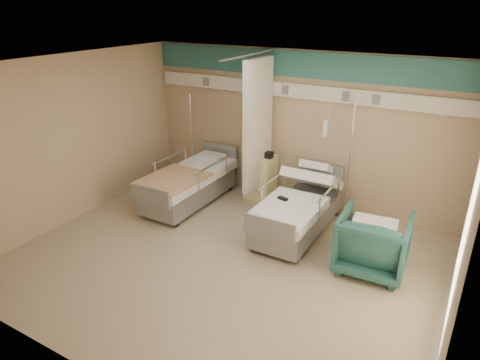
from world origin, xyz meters
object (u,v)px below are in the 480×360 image
at_px(bedside_cabinet, 261,177).
at_px(visitor_armchair, 373,242).
at_px(bed_right, 297,214).
at_px(iv_stand_left, 193,166).
at_px(iv_stand_right, 346,193).
at_px(bed_left, 189,187).

xyz_separation_m(bedside_cabinet, visitor_armchair, (2.49, -1.38, 0.01)).
xyz_separation_m(bed_right, iv_stand_left, (-2.68, 0.80, 0.08)).
bearing_deg(iv_stand_right, visitor_armchair, -60.10).
bearing_deg(bedside_cabinet, bed_left, -139.40).
height_order(bed_right, visitor_armchair, visitor_armchair).
bearing_deg(bed_right, iv_stand_left, 163.47).
bearing_deg(bed_left, bed_right, 0.00).
height_order(bed_right, bed_left, same).
bearing_deg(bedside_cabinet, bed_right, -38.05).
distance_m(bed_left, visitor_armchair, 3.57).
height_order(bed_left, bedside_cabinet, bedside_cabinet).
bearing_deg(iv_stand_right, iv_stand_left, -176.67).
height_order(visitor_armchair, iv_stand_left, iv_stand_left).
relative_size(visitor_armchair, iv_stand_left, 0.50).
bearing_deg(visitor_armchair, bedside_cabinet, -32.10).
relative_size(bedside_cabinet, iv_stand_left, 0.44).
xyz_separation_m(bed_right, bed_left, (-2.20, 0.00, 0.00)).
distance_m(bed_right, visitor_armchair, 1.43).
relative_size(bed_right, bed_left, 1.00).
distance_m(bed_left, iv_stand_right, 2.87).
distance_m(bed_right, bed_left, 2.20).
distance_m(visitor_armchair, iv_stand_right, 1.69).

